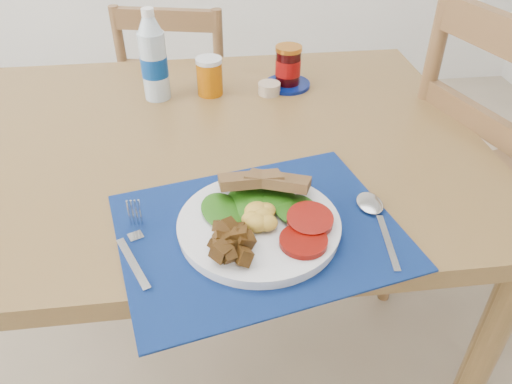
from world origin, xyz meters
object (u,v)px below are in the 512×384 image
breakfast_plate (256,223)px  juice_glass (210,77)px  chair_far (181,89)px  water_bottle (154,60)px  chair_end (507,172)px  jam_on_saucer (288,69)px

breakfast_plate → juice_glass: size_ratio=3.05×
chair_far → water_bottle: bearing=98.9°
chair_end → water_bottle: size_ratio=5.58×
breakfast_plate → jam_on_saucer: (0.15, 0.56, 0.02)m
water_bottle → jam_on_saucer: bearing=4.3°
breakfast_plate → water_bottle: (-0.18, 0.54, 0.07)m
chair_far → jam_on_saucer: chair_far is taller
chair_end → water_bottle: chair_end is taller
chair_far → juice_glass: 0.58m
chair_far → water_bottle: (-0.04, -0.51, 0.32)m
chair_far → breakfast_plate: size_ratio=3.82×
chair_end → breakfast_plate: chair_end is taller
chair_end → jam_on_saucer: size_ratio=10.38×
chair_far → juice_glass: bearing=113.6°
water_bottle → breakfast_plate: bearing=-71.4°
juice_glass → jam_on_saucer: (0.20, 0.02, 0.00)m
chair_far → chair_end: size_ratio=0.84×
chair_far → jam_on_saucer: (0.29, -0.48, 0.27)m
juice_glass → jam_on_saucer: size_ratio=0.75×
chair_far → breakfast_plate: 1.08m
chair_end → chair_far: bearing=30.9°
chair_far → water_bottle: chair_far is taller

